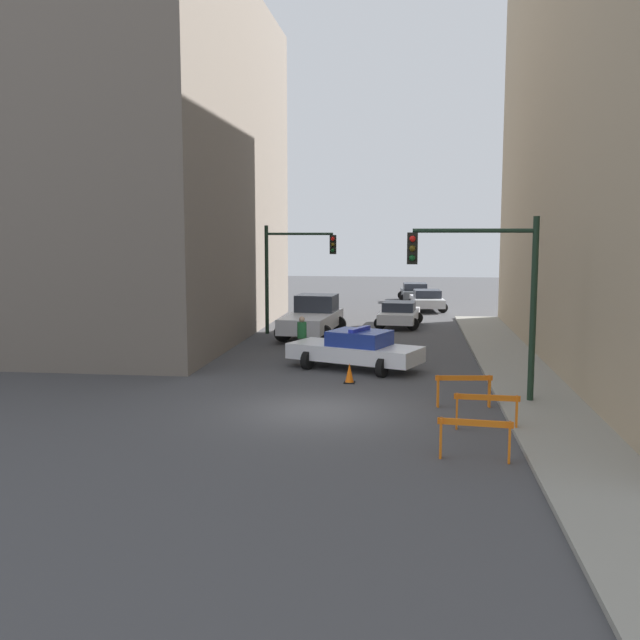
# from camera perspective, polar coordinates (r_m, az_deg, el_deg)

# --- Properties ---
(ground_plane) EXTENTS (120.00, 120.00, 0.00)m
(ground_plane) POSITION_cam_1_polar(r_m,az_deg,el_deg) (19.78, -0.12, -7.23)
(ground_plane) COLOR #424244
(sidewalk_right) EXTENTS (2.40, 44.00, 0.12)m
(sidewalk_right) POSITION_cam_1_polar(r_m,az_deg,el_deg) (19.96, 17.97, -7.27)
(sidewalk_right) COLOR gray
(sidewalk_right) RESTS_ON ground_plane
(building_corner_left) EXTENTS (14.00, 20.00, 16.27)m
(building_corner_left) POSITION_cam_1_polar(r_m,az_deg,el_deg) (36.19, -16.69, 11.91)
(building_corner_left) COLOR #6B6056
(building_corner_left) RESTS_ON ground_plane
(traffic_light_near) EXTENTS (3.64, 0.35, 5.20)m
(traffic_light_near) POSITION_cam_1_polar(r_m,az_deg,el_deg) (20.65, 13.57, 3.10)
(traffic_light_near) COLOR black
(traffic_light_near) RESTS_ON sidewalk_right
(traffic_light_far) EXTENTS (3.44, 0.35, 5.20)m
(traffic_light_far) POSITION_cam_1_polar(r_m,az_deg,el_deg) (34.10, -2.48, 4.54)
(traffic_light_far) COLOR black
(traffic_light_far) RESTS_ON ground_plane
(police_car) EXTENTS (5.05, 3.48, 1.52)m
(police_car) POSITION_cam_1_polar(r_m,az_deg,el_deg) (25.48, 2.89, -2.35)
(police_car) COLOR white
(police_car) RESTS_ON ground_plane
(white_truck) EXTENTS (2.96, 5.56, 1.90)m
(white_truck) POSITION_cam_1_polar(r_m,az_deg,el_deg) (33.52, -0.57, 0.23)
(white_truck) COLOR silver
(white_truck) RESTS_ON ground_plane
(parked_car_near) EXTENTS (2.52, 4.44, 1.31)m
(parked_car_near) POSITION_cam_1_polar(r_m,az_deg,el_deg) (37.21, 6.36, 0.51)
(parked_car_near) COLOR silver
(parked_car_near) RESTS_ON ground_plane
(parked_car_mid) EXTENTS (2.52, 4.44, 1.31)m
(parked_car_mid) POSITION_cam_1_polar(r_m,az_deg,el_deg) (45.13, 8.55, 1.61)
(parked_car_mid) COLOR silver
(parked_car_mid) RESTS_ON ground_plane
(parked_car_far) EXTENTS (2.46, 4.41, 1.31)m
(parked_car_far) POSITION_cam_1_polar(r_m,az_deg,el_deg) (50.89, 7.59, 2.24)
(parked_car_far) COLOR #474C51
(parked_car_far) RESTS_ON ground_plane
(pedestrian_crossing) EXTENTS (0.51, 0.51, 1.66)m
(pedestrian_crossing) POSITION_cam_1_polar(r_m,az_deg,el_deg) (27.48, -1.45, -1.37)
(pedestrian_crossing) COLOR #382D23
(pedestrian_crossing) RESTS_ON ground_plane
(barrier_front) EXTENTS (1.60, 0.32, 0.90)m
(barrier_front) POSITION_cam_1_polar(r_m,az_deg,el_deg) (15.77, 12.29, -8.80)
(barrier_front) COLOR orange
(barrier_front) RESTS_ON ground_plane
(barrier_mid) EXTENTS (1.60, 0.25, 0.90)m
(barrier_mid) POSITION_cam_1_polar(r_m,az_deg,el_deg) (18.16, 13.19, -6.71)
(barrier_mid) COLOR orange
(barrier_mid) RESTS_ON ground_plane
(barrier_back) EXTENTS (1.59, 0.35, 0.90)m
(barrier_back) POSITION_cam_1_polar(r_m,az_deg,el_deg) (20.40, 11.43, -5.16)
(barrier_back) COLOR orange
(barrier_back) RESTS_ON ground_plane
(traffic_cone) EXTENTS (0.36, 0.36, 0.66)m
(traffic_cone) POSITION_cam_1_polar(r_m,az_deg,el_deg) (23.22, 2.37, -4.29)
(traffic_cone) COLOR black
(traffic_cone) RESTS_ON ground_plane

